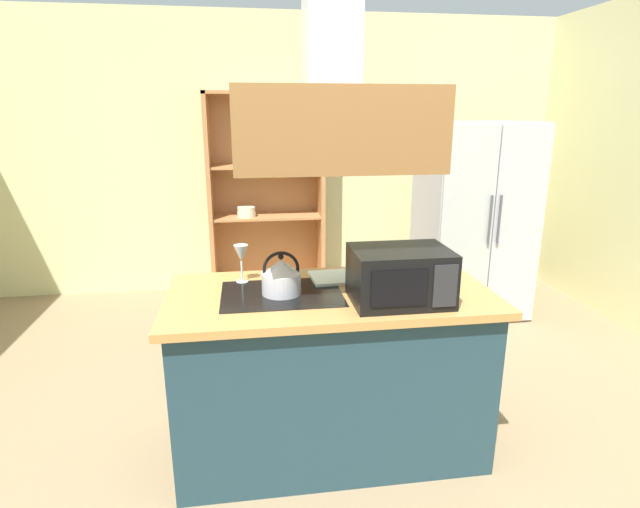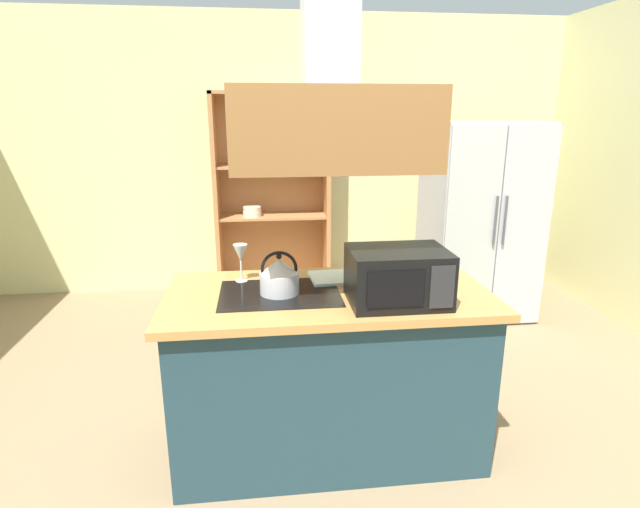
# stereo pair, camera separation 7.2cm
# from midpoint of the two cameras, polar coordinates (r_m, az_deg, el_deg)

# --- Properties ---
(ground_plane) EXTENTS (7.80, 7.80, 0.00)m
(ground_plane) POSITION_cam_midpoint_polar(r_m,az_deg,el_deg) (2.81, -1.52, -23.42)
(ground_plane) COLOR #8A7153
(wall_back) EXTENTS (6.00, 0.12, 2.70)m
(wall_back) POSITION_cam_midpoint_polar(r_m,az_deg,el_deg) (5.19, -4.81, 11.03)
(wall_back) COLOR beige
(wall_back) RESTS_ON ground
(kitchen_island) EXTENTS (1.64, 0.81, 0.90)m
(kitchen_island) POSITION_cam_midpoint_polar(r_m,az_deg,el_deg) (2.74, 1.67, -13.07)
(kitchen_island) COLOR #1F3A45
(kitchen_island) RESTS_ON ground
(range_hood) EXTENTS (0.90, 0.70, 1.17)m
(range_hood) POSITION_cam_midpoint_polar(r_m,az_deg,el_deg) (2.40, 1.94, 16.47)
(range_hood) COLOR brown
(refrigerator) EXTENTS (0.90, 0.77, 1.70)m
(refrigerator) POSITION_cam_midpoint_polar(r_m,az_deg,el_deg) (4.68, 18.00, 3.60)
(refrigerator) COLOR #AFB0C1
(refrigerator) RESTS_ON ground
(dish_cabinet) EXTENTS (1.11, 0.40, 1.96)m
(dish_cabinet) POSITION_cam_midpoint_polar(r_m,az_deg,el_deg) (5.04, -5.04, 5.37)
(dish_cabinet) COLOR #B57947
(dish_cabinet) RESTS_ON ground
(kettle) EXTENTS (0.20, 0.20, 0.22)m
(kettle) POSITION_cam_midpoint_polar(r_m,az_deg,el_deg) (2.50, -3.81, -2.52)
(kettle) COLOR silver
(kettle) RESTS_ON kitchen_island
(cutting_board) EXTENTS (0.35, 0.26, 0.02)m
(cutting_board) POSITION_cam_midpoint_polar(r_m,az_deg,el_deg) (2.75, 3.21, -2.64)
(cutting_board) COLOR white
(cutting_board) RESTS_ON kitchen_island
(microwave) EXTENTS (0.46, 0.35, 0.26)m
(microwave) POSITION_cam_midpoint_polar(r_m,az_deg,el_deg) (2.41, 9.66, -2.51)
(microwave) COLOR black
(microwave) RESTS_ON kitchen_island
(wine_glass_on_counter) EXTENTS (0.08, 0.08, 0.21)m
(wine_glass_on_counter) POSITION_cam_midpoint_polar(r_m,az_deg,el_deg) (2.69, -8.26, -0.04)
(wine_glass_on_counter) COLOR silver
(wine_glass_on_counter) RESTS_ON kitchen_island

